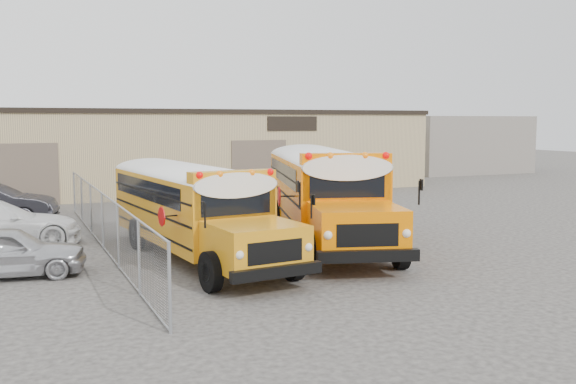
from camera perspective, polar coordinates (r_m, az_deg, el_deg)
name	(u,v)px	position (r m, az deg, el deg)	size (l,w,h in m)	color
ground	(314,251)	(20.22, 2.32, -5.22)	(120.00, 120.00, 0.00)	#32302E
warehouse	(166,149)	(38.80, -10.82, 3.76)	(30.20, 10.20, 4.67)	tan
chainlink_fence	(103,221)	(21.19, -16.14, -2.46)	(0.07, 18.07, 1.81)	#96999E
distant_building_right	(451,144)	(53.11, 14.28, 4.16)	(10.00, 8.00, 4.40)	gray
school_bus_left	(136,186)	(24.76, -13.36, 0.55)	(3.33, 9.80, 2.81)	orange
school_bus_right	(297,171)	(28.19, 0.80, 1.84)	(5.56, 11.13, 3.17)	#FF7900
tarp_bundle	(375,222)	(20.42, 7.70, -2.68)	(1.25, 1.25, 1.70)	black
car_silver	(6,252)	(18.22, -23.78, -4.88)	(1.60, 3.97, 1.35)	silver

